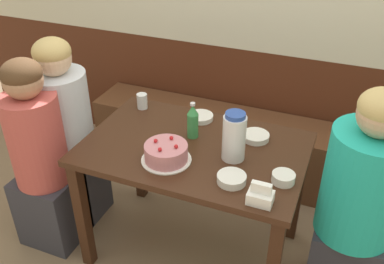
{
  "coord_description": "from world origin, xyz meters",
  "views": [
    {
      "loc": [
        0.69,
        -1.72,
        1.98
      ],
      "look_at": [
        -0.03,
        0.05,
        0.8
      ],
      "focal_mm": 40.0,
      "sensor_mm": 36.0,
      "label": 1
    }
  ],
  "objects_px": {
    "bowl_sauce_shallow": "(283,178)",
    "person_pale_blue_shirt": "(358,205)",
    "bowl_rice_small": "(232,179)",
    "person_teal_shirt": "(67,137)",
    "bowl_side_dish": "(201,117)",
    "birthday_cake": "(166,153)",
    "water_pitcher": "(234,137)",
    "soju_bottle": "(193,121)",
    "napkin_holder": "(260,196)",
    "bowl_soup_white": "(256,136)",
    "glass_water_tall": "(142,101)",
    "person_grey_tee": "(42,163)",
    "bench_seat": "(236,146)"
  },
  "relations": [
    {
      "from": "glass_water_tall",
      "to": "person_pale_blue_shirt",
      "type": "bearing_deg",
      "value": -11.21
    },
    {
      "from": "person_teal_shirt",
      "to": "person_pale_blue_shirt",
      "type": "xyz_separation_m",
      "value": [
        1.67,
        -0.0,
        0.02
      ]
    },
    {
      "from": "bowl_sauce_shallow",
      "to": "bowl_side_dish",
      "type": "bearing_deg",
      "value": 144.85
    },
    {
      "from": "bowl_side_dish",
      "to": "person_grey_tee",
      "type": "height_order",
      "value": "person_grey_tee"
    },
    {
      "from": "birthday_cake",
      "to": "soju_bottle",
      "type": "distance_m",
      "value": 0.26
    },
    {
      "from": "water_pitcher",
      "to": "person_grey_tee",
      "type": "xyz_separation_m",
      "value": [
        -1.05,
        -0.2,
        -0.31
      ]
    },
    {
      "from": "bowl_soup_white",
      "to": "bowl_sauce_shallow",
      "type": "bearing_deg",
      "value": -55.36
    },
    {
      "from": "bowl_side_dish",
      "to": "glass_water_tall",
      "type": "xyz_separation_m",
      "value": [
        -0.37,
        -0.0,
        0.03
      ]
    },
    {
      "from": "bench_seat",
      "to": "glass_water_tall",
      "type": "relative_size",
      "value": 23.8
    },
    {
      "from": "soju_bottle",
      "to": "water_pitcher",
      "type": "bearing_deg",
      "value": -22.62
    },
    {
      "from": "glass_water_tall",
      "to": "person_teal_shirt",
      "type": "relative_size",
      "value": 0.08
    },
    {
      "from": "soju_bottle",
      "to": "person_teal_shirt",
      "type": "xyz_separation_m",
      "value": [
        -0.79,
        -0.07,
        -0.25
      ]
    },
    {
      "from": "water_pitcher",
      "to": "soju_bottle",
      "type": "height_order",
      "value": "water_pitcher"
    },
    {
      "from": "person_teal_shirt",
      "to": "person_pale_blue_shirt",
      "type": "height_order",
      "value": "person_pale_blue_shirt"
    },
    {
      "from": "bowl_side_dish",
      "to": "bowl_rice_small",
      "type": "bearing_deg",
      "value": -54.97
    },
    {
      "from": "bowl_rice_small",
      "to": "person_grey_tee",
      "type": "bearing_deg",
      "value": -179.24
    },
    {
      "from": "bowl_side_dish",
      "to": "person_teal_shirt",
      "type": "distance_m",
      "value": 0.83
    },
    {
      "from": "person_teal_shirt",
      "to": "person_grey_tee",
      "type": "distance_m",
      "value": 0.25
    },
    {
      "from": "napkin_holder",
      "to": "person_grey_tee",
      "type": "relative_size",
      "value": 0.09
    },
    {
      "from": "birthday_cake",
      "to": "water_pitcher",
      "type": "distance_m",
      "value": 0.34
    },
    {
      "from": "person_grey_tee",
      "to": "person_teal_shirt",
      "type": "bearing_deg",
      "value": 90.0
    },
    {
      "from": "bowl_sauce_shallow",
      "to": "person_pale_blue_shirt",
      "type": "bearing_deg",
      "value": 21.38
    },
    {
      "from": "bowl_rice_small",
      "to": "person_grey_tee",
      "type": "xyz_separation_m",
      "value": [
        -1.11,
        -0.01,
        -0.2
      ]
    },
    {
      "from": "person_pale_blue_shirt",
      "to": "bench_seat",
      "type": "bearing_deg",
      "value": -44.26
    },
    {
      "from": "bench_seat",
      "to": "person_pale_blue_shirt",
      "type": "distance_m",
      "value": 1.23
    },
    {
      "from": "glass_water_tall",
      "to": "person_teal_shirt",
      "type": "xyz_separation_m",
      "value": [
        -0.39,
        -0.25,
        -0.2
      ]
    },
    {
      "from": "birthday_cake",
      "to": "person_teal_shirt",
      "type": "height_order",
      "value": "person_teal_shirt"
    },
    {
      "from": "bowl_sauce_shallow",
      "to": "bowl_soup_white",
      "type": "bearing_deg",
      "value": 124.64
    },
    {
      "from": "birthday_cake",
      "to": "person_pale_blue_shirt",
      "type": "relative_size",
      "value": 0.21
    },
    {
      "from": "water_pitcher",
      "to": "bowl_sauce_shallow",
      "type": "distance_m",
      "value": 0.31
    },
    {
      "from": "bowl_soup_white",
      "to": "bowl_sauce_shallow",
      "type": "height_order",
      "value": "bowl_sauce_shallow"
    },
    {
      "from": "birthday_cake",
      "to": "soju_bottle",
      "type": "xyz_separation_m",
      "value": [
        0.04,
        0.25,
        0.05
      ]
    },
    {
      "from": "water_pitcher",
      "to": "napkin_holder",
      "type": "relative_size",
      "value": 2.31
    },
    {
      "from": "bench_seat",
      "to": "napkin_holder",
      "type": "xyz_separation_m",
      "value": [
        0.43,
        -1.13,
        0.55
      ]
    },
    {
      "from": "napkin_holder",
      "to": "person_pale_blue_shirt",
      "type": "height_order",
      "value": "person_pale_blue_shirt"
    },
    {
      "from": "bowl_rice_small",
      "to": "bowl_soup_white",
      "type": "bearing_deg",
      "value": 88.98
    },
    {
      "from": "soju_bottle",
      "to": "bowl_soup_white",
      "type": "distance_m",
      "value": 0.35
    },
    {
      "from": "water_pitcher",
      "to": "napkin_holder",
      "type": "xyz_separation_m",
      "value": [
        0.21,
        -0.28,
        -0.09
      ]
    },
    {
      "from": "bowl_side_dish",
      "to": "person_pale_blue_shirt",
      "type": "distance_m",
      "value": 0.95
    },
    {
      "from": "bowl_sauce_shallow",
      "to": "person_pale_blue_shirt",
      "type": "height_order",
      "value": "person_pale_blue_shirt"
    },
    {
      "from": "bench_seat",
      "to": "birthday_cake",
      "type": "relative_size",
      "value": 8.68
    },
    {
      "from": "bowl_soup_white",
      "to": "person_grey_tee",
      "type": "bearing_deg",
      "value": -159.63
    },
    {
      "from": "birthday_cake",
      "to": "person_teal_shirt",
      "type": "distance_m",
      "value": 0.8
    },
    {
      "from": "glass_water_tall",
      "to": "person_teal_shirt",
      "type": "distance_m",
      "value": 0.51
    },
    {
      "from": "birthday_cake",
      "to": "bowl_sauce_shallow",
      "type": "height_order",
      "value": "birthday_cake"
    },
    {
      "from": "person_grey_tee",
      "to": "birthday_cake",
      "type": "bearing_deg",
      "value": 4.46
    },
    {
      "from": "bowl_rice_small",
      "to": "person_teal_shirt",
      "type": "height_order",
      "value": "person_teal_shirt"
    },
    {
      "from": "napkin_holder",
      "to": "birthday_cake",
      "type": "bearing_deg",
      "value": 165.25
    },
    {
      "from": "napkin_holder",
      "to": "bowl_soup_white",
      "type": "relative_size",
      "value": 0.76
    },
    {
      "from": "person_pale_blue_shirt",
      "to": "birthday_cake",
      "type": "bearing_deg",
      "value": 11.28
    }
  ]
}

